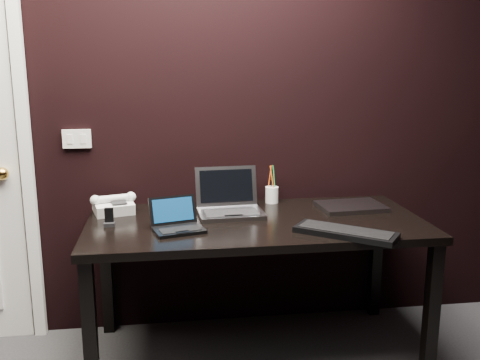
{
  "coord_description": "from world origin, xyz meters",
  "views": [
    {
      "loc": [
        -0.14,
        -1.17,
        1.52
      ],
      "look_at": [
        0.21,
        1.35,
        0.96
      ],
      "focal_mm": 40.0,
      "sensor_mm": 36.0,
      "label": 1
    }
  ],
  "objects": [
    {
      "name": "mobile_phone",
      "position": [
        -0.43,
        1.4,
        0.77
      ],
      "size": [
        0.05,
        0.04,
        0.09
      ],
      "color": "black",
      "rests_on": "desk"
    },
    {
      "name": "silver_laptop",
      "position": [
        0.18,
        1.53,
        0.78
      ],
      "size": [
        0.35,
        0.32,
        0.23
      ],
      "color": "gray",
      "rests_on": "desk"
    },
    {
      "name": "desk",
      "position": [
        0.3,
        1.4,
        0.66
      ],
      "size": [
        1.7,
        0.8,
        0.74
      ],
      "color": "black",
      "rests_on": "ground"
    },
    {
      "name": "ext_keyboard",
      "position": [
        0.67,
        1.1,
        0.75
      ],
      "size": [
        0.47,
        0.41,
        0.03
      ],
      "color": "black",
      "rests_on": "desk"
    },
    {
      "name": "desk_phone",
      "position": [
        -0.43,
        1.63,
        0.78
      ],
      "size": [
        0.25,
        0.23,
        0.12
      ],
      "color": "silver",
      "rests_on": "desk"
    },
    {
      "name": "wall_back",
      "position": [
        0.0,
        1.8,
        1.3
      ],
      "size": [
        4.0,
        0.0,
        4.0
      ],
      "primitive_type": "plane",
      "rotation": [
        1.57,
        0.0,
        0.0
      ],
      "color": "black",
      "rests_on": "ground"
    },
    {
      "name": "pen_cup",
      "position": [
        0.45,
        1.73,
        0.79
      ],
      "size": [
        0.09,
        0.09,
        0.22
      ],
      "color": "white",
      "rests_on": "desk"
    },
    {
      "name": "closed_laptop",
      "position": [
        0.85,
        1.54,
        0.75
      ],
      "size": [
        0.37,
        0.28,
        0.02
      ],
      "color": "gray",
      "rests_on": "desk"
    },
    {
      "name": "netbook",
      "position": [
        -0.1,
        1.29,
        0.77
      ],
      "size": [
        0.28,
        0.26,
        0.15
      ],
      "color": "black",
      "rests_on": "desk"
    },
    {
      "name": "wall_switch",
      "position": [
        -0.62,
        1.79,
        1.12
      ],
      "size": [
        0.15,
        0.02,
        0.1
      ],
      "color": "silver",
      "rests_on": "wall_back"
    }
  ]
}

